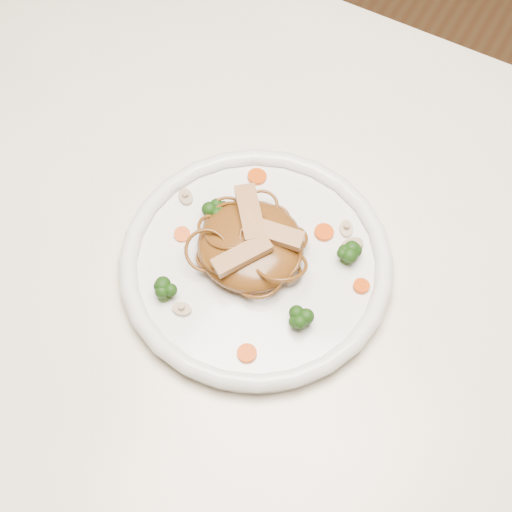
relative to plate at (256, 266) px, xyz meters
The scene contains 20 objects.
ground 0.76m from the plate, 66.90° to the left, with size 4.00×4.00×0.00m, color brown.
table 0.11m from the plate, 66.90° to the left, with size 1.20×0.80×0.75m.
plate is the anchor object (origin of this frame).
noodle_mound 0.03m from the plate, 145.91° to the left, with size 0.12×0.12×0.04m, color brown.
chicken_a 0.05m from the plate, 66.65° to the left, with size 0.06×0.02×0.01m, color tan.
chicken_b 0.06m from the plate, 128.93° to the left, with size 0.07×0.02×0.01m, color tan.
chicken_c 0.05m from the plate, 108.27° to the right, with size 0.07×0.02×0.01m, color tan.
broccoli_0 0.10m from the plate, 31.35° to the left, with size 0.03×0.03×0.03m, color #193B0C, non-canonical shape.
broccoli_1 0.08m from the plate, 155.97° to the left, with size 0.03×0.03×0.03m, color #193B0C, non-canonical shape.
broccoli_2 0.11m from the plate, 127.16° to the right, with size 0.02×0.02×0.03m, color #193B0C, non-canonical shape.
broccoli_3 0.09m from the plate, 28.28° to the right, with size 0.02×0.02×0.03m, color #193B0C, non-canonical shape.
carrot_0 0.09m from the plate, 55.30° to the left, with size 0.02×0.02×0.01m, color #DC4C08.
carrot_1 0.09m from the plate, behind, with size 0.02×0.02×0.01m, color #DC4C08.
carrot_2 0.12m from the plate, 14.24° to the left, with size 0.02×0.02×0.01m, color #DC4C08.
carrot_3 0.11m from the plate, 118.77° to the left, with size 0.02×0.02×0.01m, color #DC4C08.
carrot_4 0.11m from the plate, 65.58° to the right, with size 0.02×0.02×0.01m, color #DC4C08.
mushroom_0 0.10m from the plate, 113.92° to the right, with size 0.02×0.02×0.01m, color #C2AD91.
mushroom_1 0.11m from the plate, 39.84° to the left, with size 0.03×0.03×0.01m, color #C2AD91.
mushroom_2 0.12m from the plate, 163.28° to the left, with size 0.02×0.02×0.01m, color #C2AD91.
mushroom_3 0.11m from the plate, 51.68° to the left, with size 0.02×0.02×0.01m, color #C2AD91.
Camera 1 is at (0.18, -0.38, 1.47)m, focal length 51.58 mm.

